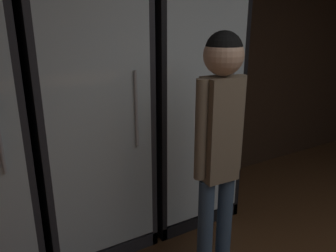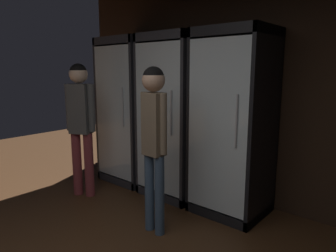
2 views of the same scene
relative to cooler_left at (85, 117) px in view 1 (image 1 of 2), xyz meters
The scene contains 4 objects.
wall_back 1.22m from the cooler_left, 17.20° to the left, with size 6.00×0.06×2.80m, color black.
cooler_left is the anchor object (origin of this frame).
cooler_center 0.80m from the cooler_left, ahead, with size 0.75×0.69×1.98m.
shopper_near 1.05m from the cooler_left, 63.22° to the right, with size 0.31×0.21×1.59m.
Camera 1 is at (-1.73, 0.41, 1.66)m, focal length 35.71 mm.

